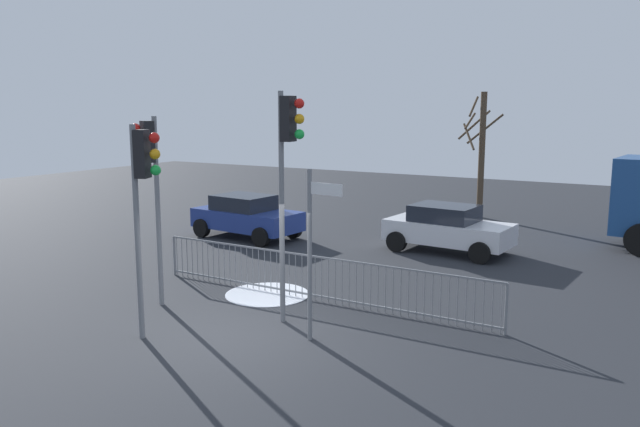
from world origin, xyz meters
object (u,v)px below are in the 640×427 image
(traffic_light_rear_right, at_px, (150,169))
(car_white_near, at_px, (447,228))
(traffic_light_foreground_left, at_px, (143,184))
(car_blue_trailing, at_px, (246,216))
(direction_sign_post, at_px, (312,247))
(bare_tree_left, at_px, (481,151))
(traffic_light_mid_right, at_px, (287,156))

(traffic_light_rear_right, distance_m, car_white_near, 9.69)
(traffic_light_foreground_left, height_order, car_blue_trailing, traffic_light_foreground_left)
(direction_sign_post, bearing_deg, car_blue_trailing, 140.77)
(car_blue_trailing, bearing_deg, traffic_light_rear_right, -63.50)
(bare_tree_left, bearing_deg, car_blue_trailing, -125.08)
(car_blue_trailing, bearing_deg, direction_sign_post, -40.90)
(car_blue_trailing, bearing_deg, bare_tree_left, 59.92)
(car_blue_trailing, bearing_deg, traffic_light_foreground_left, -59.26)
(traffic_light_mid_right, distance_m, traffic_light_rear_right, 3.30)
(traffic_light_mid_right, height_order, direction_sign_post, traffic_light_mid_right)
(traffic_light_rear_right, relative_size, car_white_near, 1.09)
(traffic_light_foreground_left, distance_m, traffic_light_rear_right, 2.08)
(traffic_light_mid_right, distance_m, direction_sign_post, 2.01)
(direction_sign_post, bearing_deg, car_white_near, 98.58)
(traffic_light_mid_right, xyz_separation_m, direction_sign_post, (0.97, -0.65, -1.64))
(car_blue_trailing, distance_m, bare_tree_left, 10.13)
(traffic_light_foreground_left, distance_m, direction_sign_post, 3.39)
(car_white_near, height_order, car_blue_trailing, same)
(traffic_light_rear_right, height_order, direction_sign_post, traffic_light_rear_right)
(traffic_light_rear_right, height_order, bare_tree_left, bare_tree_left)
(traffic_light_mid_right, bearing_deg, car_blue_trailing, -142.97)
(traffic_light_foreground_left, distance_m, bare_tree_left, 16.95)
(car_blue_trailing, relative_size, bare_tree_left, 0.78)
(traffic_light_foreground_left, bearing_deg, direction_sign_post, 94.80)
(traffic_light_mid_right, height_order, bare_tree_left, bare_tree_left)
(car_white_near, xyz_separation_m, bare_tree_left, (-1.02, 6.78, 1.95))
(car_white_near, bearing_deg, traffic_light_rear_right, -110.06)
(traffic_light_rear_right, relative_size, bare_tree_left, 0.84)
(traffic_light_mid_right, relative_size, traffic_light_rear_right, 1.12)
(traffic_light_mid_right, height_order, traffic_light_rear_right, traffic_light_mid_right)
(traffic_light_mid_right, bearing_deg, direction_sign_post, 50.60)
(traffic_light_foreground_left, height_order, bare_tree_left, bare_tree_left)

